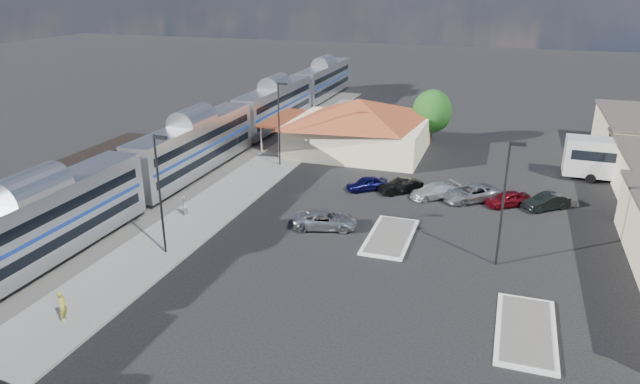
% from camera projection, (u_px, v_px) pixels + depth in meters
% --- Properties ---
extents(ground, '(280.00, 280.00, 0.00)m').
position_uv_depth(ground, '(333.00, 241.00, 43.82)').
color(ground, black).
rests_on(ground, ground).
extents(railbed, '(16.00, 100.00, 0.12)m').
position_uv_depth(railbed, '(157.00, 179.00, 57.15)').
color(railbed, '#4C4944').
rests_on(railbed, ground).
extents(platform, '(5.50, 92.00, 0.18)m').
position_uv_depth(platform, '(229.00, 196.00, 52.68)').
color(platform, gray).
rests_on(platform, ground).
extents(passenger_train, '(3.00, 104.00, 5.55)m').
position_uv_depth(passenger_train, '(195.00, 148.00, 57.57)').
color(passenger_train, silver).
rests_on(passenger_train, ground).
extents(freight_cars, '(2.80, 46.00, 4.00)m').
position_uv_depth(freight_cars, '(98.00, 173.00, 53.03)').
color(freight_cars, black).
rests_on(freight_cars, ground).
extents(station_depot, '(18.35, 12.24, 6.20)m').
position_uv_depth(station_depot, '(358.00, 125.00, 65.38)').
color(station_depot, beige).
rests_on(station_depot, ground).
extents(traffic_island_south, '(3.30, 7.50, 0.21)m').
position_uv_depth(traffic_island_south, '(390.00, 236.00, 44.37)').
color(traffic_island_south, silver).
rests_on(traffic_island_south, ground).
extents(traffic_island_north, '(3.30, 7.50, 0.21)m').
position_uv_depth(traffic_island_north, '(526.00, 330.00, 32.51)').
color(traffic_island_north, silver).
rests_on(traffic_island_north, ground).
extents(lamp_plat_s, '(1.08, 0.25, 9.00)m').
position_uv_depth(lamp_plat_s, '(160.00, 186.00, 39.86)').
color(lamp_plat_s, black).
rests_on(lamp_plat_s, ground).
extents(lamp_plat_n, '(1.08, 0.25, 9.00)m').
position_uv_depth(lamp_plat_n, '(280.00, 118.00, 59.39)').
color(lamp_plat_n, black).
rests_on(lamp_plat_n, ground).
extents(lamp_lot, '(1.08, 0.25, 9.00)m').
position_uv_depth(lamp_lot, '(506.00, 194.00, 38.34)').
color(lamp_lot, black).
rests_on(lamp_lot, ground).
extents(tree_depot, '(4.71, 4.71, 6.63)m').
position_uv_depth(tree_depot, '(432.00, 111.00, 68.14)').
color(tree_depot, '#382314').
rests_on(tree_depot, ground).
extents(suv, '(5.56, 3.59, 1.42)m').
position_uv_depth(suv, '(325.00, 220.00, 45.81)').
color(suv, '#A3A5AA').
rests_on(suv, ground).
extents(coach_bus, '(13.09, 3.14, 4.18)m').
position_uv_depth(coach_bus, '(637.00, 160.00, 55.25)').
color(coach_bus, silver).
rests_on(coach_bus, ground).
extents(person_a, '(0.57, 0.76, 1.90)m').
position_uv_depth(person_a, '(63.00, 306.00, 33.01)').
color(person_a, gold).
rests_on(person_a, platform).
extents(person_b, '(0.67, 0.83, 1.62)m').
position_uv_depth(person_b, '(184.00, 206.00, 47.98)').
color(person_b, white).
rests_on(person_b, platform).
extents(parked_car_a, '(4.12, 3.65, 1.35)m').
position_uv_depth(parked_car_a, '(367.00, 183.00, 54.11)').
color(parked_car_a, '#0D0D43').
rests_on(parked_car_a, ground).
extents(parked_car_b, '(4.17, 3.75, 1.38)m').
position_uv_depth(parked_car_b, '(401.00, 186.00, 53.42)').
color(parked_car_b, black).
rests_on(parked_car_b, ground).
extents(parked_car_c, '(4.81, 4.47, 1.36)m').
position_uv_depth(parked_car_c, '(435.00, 191.00, 52.20)').
color(parked_car_c, silver).
rests_on(parked_car_c, ground).
extents(parked_car_d, '(5.68, 5.26, 1.48)m').
position_uv_depth(parked_car_d, '(471.00, 193.00, 51.49)').
color(parked_car_d, '#92969A').
rests_on(parked_car_d, ground).
extents(parked_car_e, '(4.21, 3.63, 1.37)m').
position_uv_depth(parked_car_e, '(508.00, 199.00, 50.29)').
color(parked_car_e, maroon).
rests_on(parked_car_e, ground).
extents(parked_car_f, '(4.25, 3.83, 1.40)m').
position_uv_depth(parked_car_f, '(546.00, 202.00, 49.60)').
color(parked_car_f, black).
rests_on(parked_car_f, ground).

